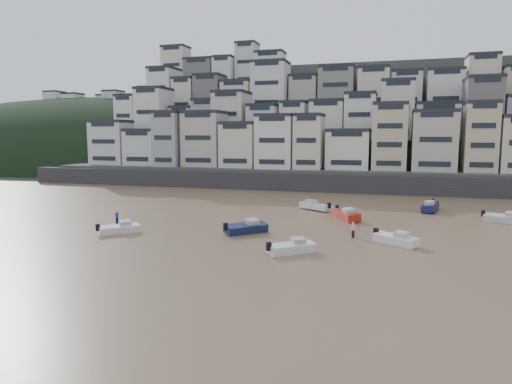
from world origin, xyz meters
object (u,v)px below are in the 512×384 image
(boat_g, at_px, (505,217))
(boat_i, at_px, (430,205))
(boat_a, at_px, (292,246))
(boat_e, at_px, (346,213))
(boat_j, at_px, (119,227))
(person_pink, at_px, (353,230))
(person_blue, at_px, (117,217))
(boat_h, at_px, (315,205))
(boat_c, at_px, (246,227))
(boat_b, at_px, (395,238))

(boat_g, bearing_deg, boat_i, 159.67)
(boat_g, height_order, boat_a, boat_g)
(boat_i, relative_size, boat_e, 0.99)
(boat_j, height_order, person_pink, person_pink)
(person_pink, bearing_deg, boat_e, 99.94)
(person_pink, bearing_deg, boat_a, -120.70)
(person_blue, height_order, person_pink, same)
(boat_g, xyz_separation_m, boat_j, (-43.50, -19.47, -0.05))
(boat_h, relative_size, boat_c, 1.02)
(boat_h, relative_size, boat_g, 1.05)
(boat_h, distance_m, person_blue, 28.51)
(boat_h, xyz_separation_m, boat_j, (-18.72, -22.63, -0.09))
(boat_c, xyz_separation_m, person_blue, (-17.16, 0.37, 0.12))
(boat_g, xyz_separation_m, boat_c, (-29.67, -15.29, 0.02))
(boat_a, distance_m, person_blue, 25.18)
(boat_h, xyz_separation_m, person_blue, (-22.05, -18.08, 0.10))
(boat_e, height_order, person_blue, person_blue)
(boat_e, bearing_deg, boat_h, -171.55)
(boat_e, relative_size, person_blue, 3.57)
(boat_g, relative_size, person_pink, 3.08)
(boat_j, bearing_deg, boat_h, 5.91)
(person_blue, bearing_deg, boat_g, 17.67)
(boat_b, bearing_deg, boat_c, -147.68)
(boat_b, bearing_deg, person_blue, -147.08)
(boat_j, relative_size, person_blue, 2.85)
(boat_h, relative_size, person_blue, 3.22)
(boat_c, xyz_separation_m, person_pink, (11.87, 1.26, 0.12))
(boat_i, xyz_separation_m, boat_a, (-14.38, -29.47, -0.15))
(boat_g, relative_size, person_blue, 3.08)
(boat_h, distance_m, boat_g, 24.98)
(boat_e, bearing_deg, boat_a, -39.05)
(boat_i, xyz_separation_m, boat_g, (8.43, -6.99, -0.11))
(boat_j, bearing_deg, boat_g, -20.38)
(boat_j, bearing_deg, boat_a, -52.75)
(boat_g, bearing_deg, person_pink, -122.38)
(boat_g, height_order, boat_e, boat_e)
(person_blue, bearing_deg, boat_j, -53.82)
(boat_i, distance_m, person_pink, 23.02)
(boat_a, bearing_deg, boat_j, 130.65)
(boat_a, relative_size, boat_c, 0.93)
(boat_j, relative_size, person_pink, 2.85)
(boat_i, distance_m, boat_g, 10.95)
(boat_h, height_order, boat_b, boat_h)
(boat_i, xyz_separation_m, person_blue, (-38.41, -21.91, 0.03))
(boat_g, relative_size, boat_j, 1.08)
(boat_a, xyz_separation_m, boat_b, (9.43, 6.49, 0.00))
(boat_i, bearing_deg, boat_b, -0.46)
(boat_b, bearing_deg, person_pink, -169.00)
(boat_a, xyz_separation_m, person_blue, (-24.02, 7.55, 0.17))
(boat_j, bearing_deg, boat_i, -7.46)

